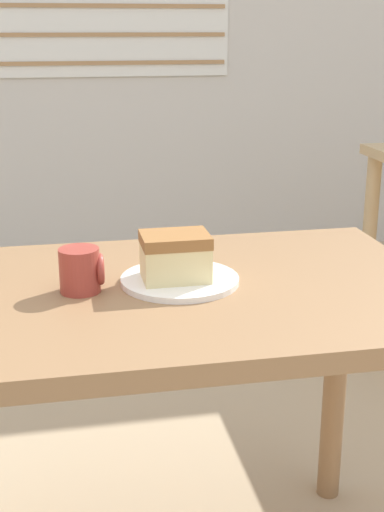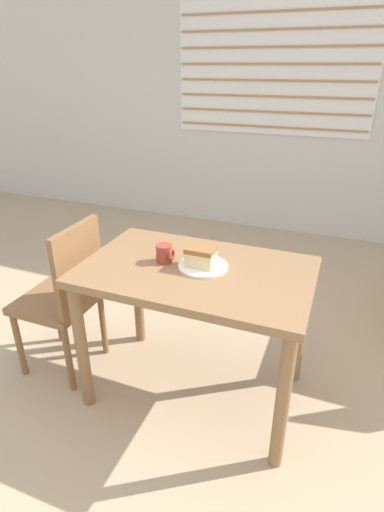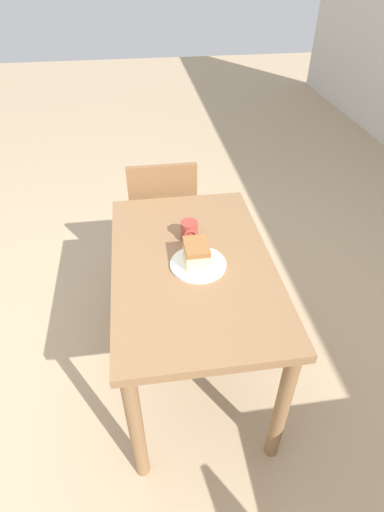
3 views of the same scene
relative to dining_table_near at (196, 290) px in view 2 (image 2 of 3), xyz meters
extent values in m
plane|color=tan|center=(0.04, -0.47, -0.63)|extent=(14.00, 14.00, 0.00)
cube|color=beige|center=(0.04, 2.56, 0.77)|extent=(10.00, 0.06, 2.80)
cube|color=white|center=(-0.19, 2.52, 0.98)|extent=(1.86, 0.01, 1.25)
cube|color=#AD7F51|center=(-0.19, 2.51, 0.43)|extent=(1.83, 0.01, 0.02)
cube|color=#AD7F51|center=(-0.19, 2.51, 0.56)|extent=(1.83, 0.01, 0.02)
cube|color=#AD7F51|center=(-0.19, 2.51, 0.70)|extent=(1.83, 0.01, 0.02)
cube|color=#AD7F51|center=(-0.19, 2.51, 0.84)|extent=(1.83, 0.01, 0.02)
cube|color=#AD7F51|center=(-0.19, 2.51, 0.98)|extent=(1.83, 0.01, 0.02)
cube|color=#AD7F51|center=(-0.19, 2.51, 1.12)|extent=(1.83, 0.01, 0.02)
cube|color=#AD7F51|center=(-0.19, 2.51, 1.26)|extent=(1.83, 0.01, 0.02)
cube|color=#AD7F51|center=(-0.19, 2.51, 1.40)|extent=(1.83, 0.01, 0.02)
cube|color=olive|center=(0.00, 0.00, 0.10)|extent=(1.08, 0.68, 0.04)
cylinder|color=olive|center=(-0.49, -0.29, -0.28)|extent=(0.06, 0.06, 0.71)
cylinder|color=olive|center=(0.49, -0.29, -0.28)|extent=(0.06, 0.06, 0.71)
cylinder|color=olive|center=(-0.49, 0.29, -0.28)|extent=(0.06, 0.06, 0.71)
cylinder|color=olive|center=(0.49, 0.29, -0.28)|extent=(0.06, 0.06, 0.71)
cube|color=brown|center=(-0.80, -0.07, -0.20)|extent=(0.39, 0.39, 0.04)
cylinder|color=brown|center=(-0.96, 0.09, -0.43)|extent=(0.04, 0.04, 0.41)
cylinder|color=brown|center=(-0.96, -0.24, -0.43)|extent=(0.04, 0.04, 0.41)
cylinder|color=brown|center=(-0.63, 0.09, -0.43)|extent=(0.04, 0.04, 0.41)
cylinder|color=brown|center=(-0.63, -0.24, -0.43)|extent=(0.04, 0.04, 0.41)
cube|color=brown|center=(-0.62, -0.07, 0.04)|extent=(0.03, 0.37, 0.45)
cylinder|color=white|center=(0.03, 0.02, 0.12)|extent=(0.24, 0.24, 0.01)
cube|color=beige|center=(0.02, 0.01, 0.16)|extent=(0.13, 0.10, 0.07)
cube|color=#936033|center=(0.02, 0.01, 0.21)|extent=(0.13, 0.10, 0.02)
cylinder|color=#9E382D|center=(-0.17, 0.01, 0.16)|extent=(0.08, 0.08, 0.09)
torus|color=#9E382D|center=(-0.13, 0.01, 0.16)|extent=(0.01, 0.06, 0.06)
camera|label=1|loc=(-0.21, -1.29, 0.60)|focal=50.00mm
camera|label=2|loc=(0.58, -1.55, 0.98)|focal=28.00mm
camera|label=3|loc=(1.29, -0.19, 1.20)|focal=28.00mm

